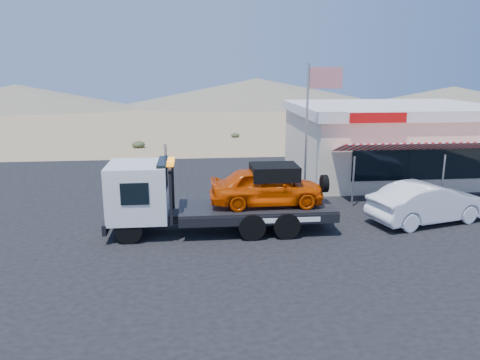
{
  "coord_description": "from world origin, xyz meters",
  "views": [
    {
      "loc": [
        -0.26,
        -15.38,
        5.86
      ],
      "look_at": [
        1.59,
        2.57,
        1.5
      ],
      "focal_mm": 35.0,
      "sensor_mm": 36.0,
      "label": 1
    }
  ],
  "objects_px": {
    "white_sedan": "(428,203)",
    "jerky_store": "(390,140)",
    "flagpole": "(312,117)",
    "tow_truck": "(215,193)"
  },
  "relations": [
    {
      "from": "tow_truck",
      "to": "jerky_store",
      "type": "height_order",
      "value": "jerky_store"
    },
    {
      "from": "jerky_store",
      "to": "flagpole",
      "type": "xyz_separation_m",
      "value": [
        -5.57,
        -4.47,
        1.77
      ]
    },
    {
      "from": "white_sedan",
      "to": "jerky_store",
      "type": "relative_size",
      "value": 0.45
    },
    {
      "from": "tow_truck",
      "to": "flagpole",
      "type": "relative_size",
      "value": 1.34
    },
    {
      "from": "jerky_store",
      "to": "flagpole",
      "type": "relative_size",
      "value": 1.73
    },
    {
      "from": "white_sedan",
      "to": "jerky_store",
      "type": "xyz_separation_m",
      "value": [
        1.8,
        7.94,
        1.2
      ]
    },
    {
      "from": "flagpole",
      "to": "jerky_store",
      "type": "bearing_deg",
      "value": 38.79
    },
    {
      "from": "white_sedan",
      "to": "flagpole",
      "type": "height_order",
      "value": "flagpole"
    },
    {
      "from": "jerky_store",
      "to": "white_sedan",
      "type": "bearing_deg",
      "value": -102.74
    },
    {
      "from": "white_sedan",
      "to": "jerky_store",
      "type": "bearing_deg",
      "value": -27.62
    }
  ]
}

